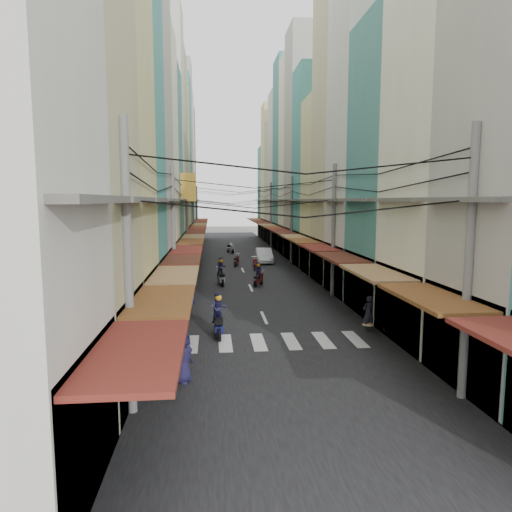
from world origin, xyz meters
TOP-DOWN VIEW (x-y plane):
  - ground at (0.00, 0.00)m, footprint 160.00×160.00m
  - road at (0.00, 20.00)m, footprint 10.00×80.00m
  - sidewalk_left at (-6.50, 20.00)m, footprint 3.00×80.00m
  - sidewalk_right at (6.50, 20.00)m, footprint 3.00×80.00m
  - crosswalk at (-0.00, -6.00)m, footprint 7.55×2.40m
  - building_row_left at (-7.92, 16.56)m, footprint 7.80×67.67m
  - building_row_right at (7.92, 16.45)m, footprint 7.80×68.98m
  - utility_poles at (0.00, 15.01)m, footprint 10.20×66.13m
  - white_car at (2.36, 18.58)m, footprint 4.98×2.08m
  - bicycle at (6.50, -3.00)m, footprint 1.69×1.07m
  - moving_scooters at (-1.55, 6.65)m, footprint 5.38×33.71m
  - parked_scooters at (3.41, -3.74)m, footprint 13.44×11.94m
  - pedestrians at (-3.77, 1.58)m, footprint 12.36×22.42m
  - market_umbrella at (6.88, -6.12)m, footprint 2.48×2.48m
  - traffic_sign at (5.33, -4.69)m, footprint 0.10×0.71m

SIDE VIEW (x-z plane):
  - ground at x=0.00m, z-range 0.00..0.00m
  - white_car at x=2.36m, z-range -0.87..0.87m
  - bicycle at x=6.50m, z-range -0.54..0.54m
  - road at x=0.00m, z-range 0.00..0.02m
  - crosswalk at x=0.00m, z-range 0.02..0.03m
  - sidewalk_left at x=-6.50m, z-range 0.00..0.06m
  - sidewalk_right at x=6.50m, z-range 0.00..0.06m
  - parked_scooters at x=3.41m, z-range -0.03..0.97m
  - moving_scooters at x=-1.55m, z-range -0.42..1.55m
  - pedestrians at x=-3.77m, z-range -0.08..2.14m
  - market_umbrella at x=6.88m, z-range 1.00..3.62m
  - traffic_sign at x=5.33m, z-range 0.78..4.03m
  - utility_poles at x=0.00m, z-range 2.49..10.69m
  - building_row_right at x=7.92m, z-range -1.89..20.71m
  - building_row_left at x=-7.92m, z-range -2.07..21.63m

